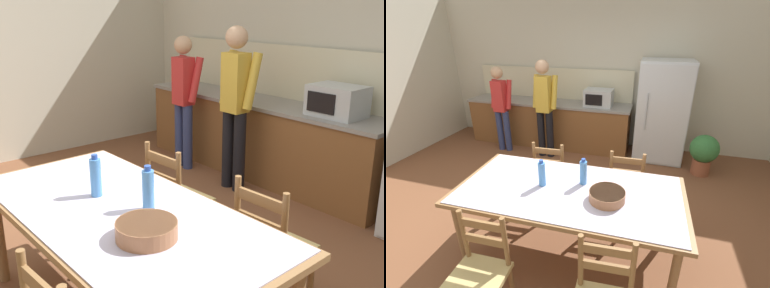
{
  "view_description": "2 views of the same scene",
  "coord_description": "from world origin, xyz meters",
  "views": [
    {
      "loc": [
        2.48,
        -1.58,
        1.92
      ],
      "look_at": [
        0.25,
        0.28,
        1.02
      ],
      "focal_mm": 42.0,
      "sensor_mm": 36.0,
      "label": 1
    },
    {
      "loc": [
        1.04,
        -2.32,
        2.15
      ],
      "look_at": [
        0.26,
        0.36,
        0.92
      ],
      "focal_mm": 24.0,
      "sensor_mm": 36.0,
      "label": 2
    }
  ],
  "objects": [
    {
      "name": "dining_table",
      "position": [
        0.39,
        -0.38,
        0.71
      ],
      "size": [
        2.16,
        1.06,
        0.78
      ],
      "rotation": [
        0.0,
        0.0,
        0.02
      ],
      "color": "olive",
      "rests_on": "ground"
    },
    {
      "name": "bottle_off_centre",
      "position": [
        0.49,
        -0.25,
        0.91
      ],
      "size": [
        0.07,
        0.07,
        0.27
      ],
      "color": "#4C8ED6",
      "rests_on": "dining_table"
    },
    {
      "name": "serving_bowl",
      "position": [
        0.76,
        -0.45,
        0.83
      ],
      "size": [
        0.32,
        0.32,
        0.09
      ],
      "color": "#9E6642",
      "rests_on": "dining_table"
    },
    {
      "name": "bottle_near_centre",
      "position": [
        0.12,
        -0.39,
        0.91
      ],
      "size": [
        0.07,
        0.07,
        0.27
      ],
      "color": "#4C8ED6",
      "rests_on": "dining_table"
    },
    {
      "name": "kitchen_counter",
      "position": [
        -0.9,
        2.23,
        0.45
      ],
      "size": [
        3.23,
        0.66,
        0.89
      ],
      "color": "brown",
      "rests_on": "ground"
    },
    {
      "name": "refrigerator",
      "position": [
        1.24,
        2.19,
        0.86
      ],
      "size": [
        0.83,
        0.73,
        1.73
      ],
      "color": "silver",
      "rests_on": "ground"
    },
    {
      "name": "person_at_counter",
      "position": [
        -0.73,
        1.69,
        0.97
      ],
      "size": [
        0.43,
        0.3,
        1.73
      ],
      "rotation": [
        0.0,
        0.0,
        1.57
      ],
      "color": "black",
      "rests_on": "ground"
    },
    {
      "name": "counter_splashback",
      "position": [
        -0.89,
        2.54,
        1.19
      ],
      "size": [
        3.19,
        0.03,
        0.6
      ],
      "primitive_type": "cube",
      "color": "beige",
      "rests_on": "kitchen_counter"
    },
    {
      "name": "chair_side_near_left",
      "position": [
        -0.08,
        -1.19,
        0.44
      ],
      "size": [
        0.44,
        0.42,
        0.91
      ],
      "rotation": [
        0.0,
        0.0,
        0.04
      ],
      "color": "olive",
      "rests_on": "ground"
    },
    {
      "name": "chair_side_far_right",
      "position": [
        0.85,
        0.43,
        0.44
      ],
      "size": [
        0.44,
        0.42,
        0.91
      ],
      "rotation": [
        0.0,
        0.0,
        3.19
      ],
      "color": "olive",
      "rests_on": "ground"
    },
    {
      "name": "wall_back",
      "position": [
        0.0,
        2.66,
        1.45
      ],
      "size": [
        6.52,
        0.12,
        2.9
      ],
      "primitive_type": "cube",
      "color": "beige",
      "rests_on": "ground"
    },
    {
      "name": "chair_side_far_left",
      "position": [
        -0.11,
        0.41,
        0.44
      ],
      "size": [
        0.44,
        0.43,
        0.91
      ],
      "rotation": [
        0.0,
        0.0,
        3.2
      ],
      "color": "olive",
      "rests_on": "ground"
    },
    {
      "name": "ground_plane",
      "position": [
        0.0,
        0.0,
        0.0
      ],
      "size": [
        8.32,
        8.32,
        0.0
      ],
      "primitive_type": "plane",
      "color": "brown"
    },
    {
      "name": "person_at_sink",
      "position": [
        -1.61,
        1.71,
        0.89
      ],
      "size": [
        0.4,
        0.27,
        1.58
      ],
      "rotation": [
        0.0,
        0.0,
        1.57
      ],
      "color": "navy",
      "rests_on": "ground"
    },
    {
      "name": "microwave",
      "position": [
        0.12,
        2.21,
        1.04
      ],
      "size": [
        0.5,
        0.39,
        0.3
      ],
      "color": "#B2B7BC",
      "rests_on": "kitchen_counter"
    },
    {
      "name": "potted_plant",
      "position": [
        1.94,
        1.76,
        0.39
      ],
      "size": [
        0.44,
        0.44,
        0.67
      ],
      "color": "brown",
      "rests_on": "ground"
    }
  ]
}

